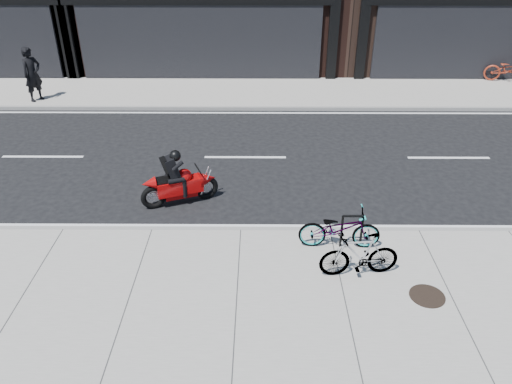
{
  "coord_description": "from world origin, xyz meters",
  "views": [
    {
      "loc": [
        0.4,
        -11.28,
        6.43
      ],
      "look_at": [
        0.34,
        -1.63,
        0.9
      ],
      "focal_mm": 35.0,
      "sensor_mm": 36.0,
      "label": 1
    }
  ],
  "objects_px": {
    "pedestrian": "(32,74)",
    "bicycle_front": "(339,229)",
    "bike_rack": "(352,228)",
    "manhole_cover": "(427,296)",
    "bicycle_far": "(510,70)",
    "bicycle_rear": "(359,255)",
    "motorcycle": "(183,181)"
  },
  "relations": [
    {
      "from": "bike_rack",
      "to": "bicycle_far",
      "type": "xyz_separation_m",
      "value": [
        8.32,
        11.6,
        0.04
      ]
    },
    {
      "from": "motorcycle",
      "to": "pedestrian",
      "type": "distance_m",
      "value": 9.66
    },
    {
      "from": "bicycle_front",
      "to": "bicycle_far",
      "type": "xyz_separation_m",
      "value": [
        8.58,
        11.6,
        0.05
      ]
    },
    {
      "from": "bike_rack",
      "to": "pedestrian",
      "type": "distance_m",
      "value": 13.78
    },
    {
      "from": "bicycle_rear",
      "to": "pedestrian",
      "type": "bearing_deg",
      "value": -140.45
    },
    {
      "from": "bike_rack",
      "to": "manhole_cover",
      "type": "bearing_deg",
      "value": -52.83
    },
    {
      "from": "bicycle_front",
      "to": "bicycle_rear",
      "type": "height_order",
      "value": "bicycle_rear"
    },
    {
      "from": "bicycle_front",
      "to": "manhole_cover",
      "type": "xyz_separation_m",
      "value": [
        1.45,
        -1.57,
        -0.44
      ]
    },
    {
      "from": "bike_rack",
      "to": "pedestrian",
      "type": "relative_size",
      "value": 0.4
    },
    {
      "from": "bike_rack",
      "to": "motorcycle",
      "type": "distance_m",
      "value": 4.32
    },
    {
      "from": "motorcycle",
      "to": "bicycle_far",
      "type": "height_order",
      "value": "motorcycle"
    },
    {
      "from": "bicycle_rear",
      "to": "motorcycle",
      "type": "bearing_deg",
      "value": -133.44
    },
    {
      "from": "bike_rack",
      "to": "bicycle_front",
      "type": "height_order",
      "value": "bicycle_front"
    },
    {
      "from": "bicycle_front",
      "to": "motorcycle",
      "type": "bearing_deg",
      "value": 62.19
    },
    {
      "from": "motorcycle",
      "to": "manhole_cover",
      "type": "xyz_separation_m",
      "value": [
        5.01,
        -3.59,
        -0.45
      ]
    },
    {
      "from": "bicycle_front",
      "to": "bicycle_rear",
      "type": "xyz_separation_m",
      "value": [
        0.25,
        -0.92,
        0.02
      ]
    },
    {
      "from": "bicycle_front",
      "to": "bicycle_rear",
      "type": "bearing_deg",
      "value": -162.85
    },
    {
      "from": "bike_rack",
      "to": "manhole_cover",
      "type": "height_order",
      "value": "bike_rack"
    },
    {
      "from": "bicycle_rear",
      "to": "manhole_cover",
      "type": "xyz_separation_m",
      "value": [
        1.2,
        -0.65,
        -0.46
      ]
    },
    {
      "from": "bike_rack",
      "to": "bicycle_far",
      "type": "distance_m",
      "value": 14.27
    },
    {
      "from": "motorcycle",
      "to": "manhole_cover",
      "type": "height_order",
      "value": "motorcycle"
    },
    {
      "from": "pedestrian",
      "to": "bicycle_front",
      "type": "bearing_deg",
      "value": -99.27
    },
    {
      "from": "bicycle_far",
      "to": "bike_rack",
      "type": "bearing_deg",
      "value": 160.79
    },
    {
      "from": "motorcycle",
      "to": "bicycle_far",
      "type": "distance_m",
      "value": 15.46
    },
    {
      "from": "bicycle_front",
      "to": "bicycle_far",
      "type": "relative_size",
      "value": 0.89
    },
    {
      "from": "manhole_cover",
      "to": "bike_rack",
      "type": "bearing_deg",
      "value": 127.17
    },
    {
      "from": "motorcycle",
      "to": "bicycle_far",
      "type": "relative_size",
      "value": 0.97
    },
    {
      "from": "manhole_cover",
      "to": "pedestrian",
      "type": "bearing_deg",
      "value": 136.7
    },
    {
      "from": "pedestrian",
      "to": "motorcycle",
      "type": "bearing_deg",
      "value": -104.78
    },
    {
      "from": "bicycle_front",
      "to": "manhole_cover",
      "type": "bearing_deg",
      "value": -135.51
    },
    {
      "from": "bike_rack",
      "to": "motorcycle",
      "type": "relative_size",
      "value": 0.42
    },
    {
      "from": "bicycle_far",
      "to": "manhole_cover",
      "type": "relative_size",
      "value": 2.91
    }
  ]
}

